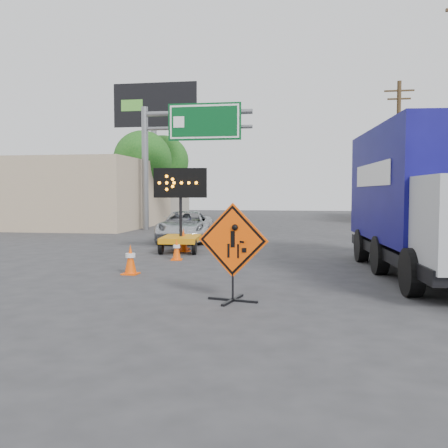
% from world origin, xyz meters
% --- Properties ---
extents(ground, '(100.00, 100.00, 0.00)m').
position_xyz_m(ground, '(0.00, 0.00, 0.00)').
color(ground, '#2D2D30').
rests_on(ground, ground).
extents(curb_right, '(0.40, 60.00, 0.12)m').
position_xyz_m(curb_right, '(7.20, 15.00, 0.06)').
color(curb_right, gray).
rests_on(curb_right, ground).
extents(storefront_left_near, '(14.00, 10.00, 4.00)m').
position_xyz_m(storefront_left_near, '(-14.00, 20.00, 2.00)').
color(storefront_left_near, tan).
rests_on(storefront_left_near, ground).
extents(storefront_left_far, '(12.00, 10.00, 4.40)m').
position_xyz_m(storefront_left_far, '(-15.00, 34.00, 2.20)').
color(storefront_left_far, gray).
rests_on(storefront_left_far, ground).
extents(highway_gantry, '(6.18, 0.38, 6.90)m').
position_xyz_m(highway_gantry, '(-4.43, 17.96, 5.07)').
color(highway_gantry, slate).
rests_on(highway_gantry, ground).
extents(billboard, '(6.10, 0.54, 9.85)m').
position_xyz_m(billboard, '(-8.35, 25.87, 7.35)').
color(billboard, slate).
rests_on(billboard, ground).
extents(utility_pole_far, '(1.80, 0.26, 9.00)m').
position_xyz_m(utility_pole_far, '(8.00, 24.00, 4.68)').
color(utility_pole_far, '#45321D').
rests_on(utility_pole_far, ground).
extents(tree_left_near, '(3.71, 3.71, 6.03)m').
position_xyz_m(tree_left_near, '(-8.00, 22.00, 4.16)').
color(tree_left_near, '#45321D').
rests_on(tree_left_near, ground).
extents(tree_left_far, '(4.10, 4.10, 6.66)m').
position_xyz_m(tree_left_far, '(-9.00, 30.00, 4.60)').
color(tree_left_far, '#45321D').
rests_on(tree_left_far, ground).
extents(construction_sign, '(1.38, 0.99, 1.87)m').
position_xyz_m(construction_sign, '(1.03, 0.50, 0.99)').
color(construction_sign, black).
rests_on(construction_sign, ground).
extents(arrow_board, '(1.84, 2.16, 2.91)m').
position_xyz_m(arrow_board, '(-1.91, 8.01, 0.65)').
color(arrow_board, orange).
rests_on(arrow_board, ground).
extents(pickup_truck, '(2.70, 4.85, 1.28)m').
position_xyz_m(pickup_truck, '(-2.68, 11.83, 0.64)').
color(pickup_truck, silver).
rests_on(pickup_truck, ground).
extents(box_truck, '(3.04, 8.06, 3.75)m').
position_xyz_m(box_truck, '(5.36, 4.27, 1.70)').
color(box_truck, black).
rests_on(box_truck, ground).
extents(cone_a, '(0.40, 0.40, 0.76)m').
position_xyz_m(cone_a, '(-1.98, 3.18, 0.38)').
color(cone_a, '#FF4F05').
rests_on(cone_a, ground).
extents(cone_b, '(0.38, 0.38, 0.66)m').
position_xyz_m(cone_b, '(-1.52, 5.98, 0.33)').
color(cone_b, '#FF4F05').
rests_on(cone_b, ground).
extents(cone_c, '(0.46, 0.46, 0.77)m').
position_xyz_m(cone_c, '(-1.85, 8.14, 0.38)').
color(cone_c, '#FF4F05').
rests_on(cone_c, ground).
extents(cone_d, '(0.40, 0.40, 0.76)m').
position_xyz_m(cone_d, '(-2.04, 8.88, 0.38)').
color(cone_d, '#FF4F05').
rests_on(cone_d, ground).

